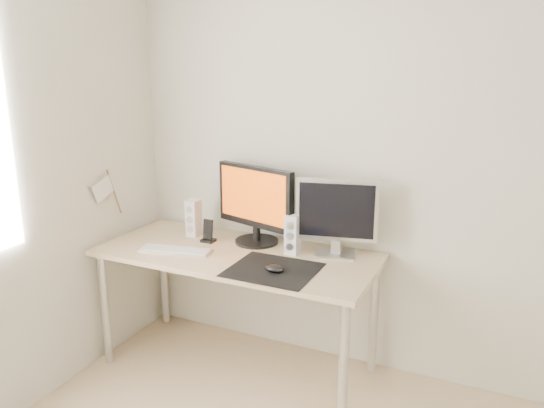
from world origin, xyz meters
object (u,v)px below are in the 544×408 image
(speaker_left, at_px, (193,218))
(keyboard, at_px, (176,250))
(second_monitor, at_px, (337,214))
(phone_dock, at_px, (208,235))
(desk, at_px, (237,265))
(speaker_right, at_px, (293,234))
(mouse, at_px, (274,269))
(main_monitor, at_px, (255,202))

(speaker_left, distance_m, keyboard, 0.31)
(second_monitor, distance_m, speaker_left, 0.92)
(phone_dock, bearing_deg, speaker_left, 155.61)
(desk, bearing_deg, speaker_left, 158.35)
(speaker_right, bearing_deg, mouse, -85.30)
(desk, bearing_deg, speaker_right, 21.67)
(desk, xyz_separation_m, phone_dock, (-0.24, 0.09, 0.12))
(mouse, xyz_separation_m, speaker_left, (-0.71, 0.34, 0.09))
(desk, height_order, speaker_right, speaker_right)
(second_monitor, height_order, speaker_left, second_monitor)
(second_monitor, bearing_deg, desk, -160.41)
(second_monitor, xyz_separation_m, speaker_left, (-0.91, -0.04, -0.13))
(desk, relative_size, phone_dock, 11.45)
(mouse, xyz_separation_m, speaker_right, (-0.03, 0.30, 0.09))
(keyboard, xyz_separation_m, phone_dock, (0.08, 0.22, 0.03))
(mouse, distance_m, main_monitor, 0.53)
(main_monitor, distance_m, speaker_right, 0.31)
(main_monitor, xyz_separation_m, second_monitor, (0.50, -0.00, -0.01))
(mouse, height_order, phone_dock, phone_dock)
(main_monitor, bearing_deg, phone_dock, -159.07)
(keyboard, bearing_deg, speaker_left, 102.37)
(desk, height_order, main_monitor, main_monitor)
(mouse, relative_size, desk, 0.07)
(mouse, relative_size, speaker_right, 0.47)
(desk, xyz_separation_m, keyboard, (-0.32, -0.14, 0.09))
(desk, height_order, speaker_left, speaker_left)
(speaker_right, relative_size, keyboard, 0.52)
(speaker_right, bearing_deg, keyboard, -157.56)
(main_monitor, relative_size, speaker_left, 2.37)
(mouse, bearing_deg, desk, 149.96)
(mouse, bearing_deg, main_monitor, 128.13)
(desk, distance_m, main_monitor, 0.38)
(second_monitor, relative_size, phone_dock, 3.21)
(second_monitor, bearing_deg, speaker_left, -177.78)
(mouse, height_order, keyboard, mouse)
(phone_dock, bearing_deg, keyboard, -109.75)
(speaker_right, bearing_deg, desk, -158.33)
(speaker_right, bearing_deg, second_monitor, 16.82)
(second_monitor, height_order, phone_dock, second_monitor)
(desk, bearing_deg, main_monitor, 81.76)
(desk, relative_size, keyboard, 3.68)
(main_monitor, xyz_separation_m, phone_dock, (-0.27, -0.10, -0.21))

